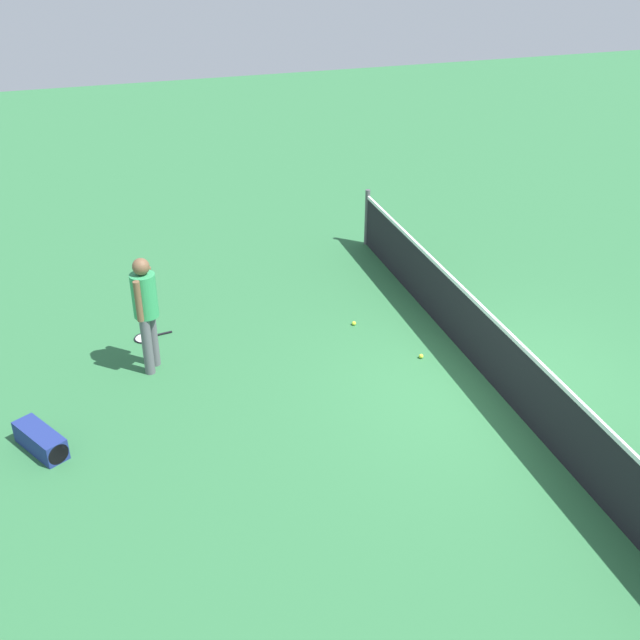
% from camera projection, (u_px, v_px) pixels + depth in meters
% --- Properties ---
extents(ground_plane, '(40.00, 40.00, 0.00)m').
position_uv_depth(ground_plane, '(492.00, 385.00, 10.75)').
color(ground_plane, '#2D6B3D').
extents(court_net, '(10.09, 0.09, 1.07)m').
position_uv_depth(court_net, '(496.00, 354.00, 10.51)').
color(court_net, '#4C4C51').
rests_on(court_net, ground_plane).
extents(player_near_side, '(0.51, 0.46, 1.70)m').
position_uv_depth(player_near_side, '(146.00, 305.00, 10.63)').
color(player_near_side, '#595960').
rests_on(player_near_side, ground_plane).
extents(tennis_racket_near_player, '(0.36, 0.60, 0.03)m').
position_uv_depth(tennis_racket_near_player, '(146.00, 338.00, 11.84)').
color(tennis_racket_near_player, black).
rests_on(tennis_racket_near_player, ground_plane).
extents(tennis_ball_by_net, '(0.07, 0.07, 0.07)m').
position_uv_depth(tennis_ball_by_net, '(354.00, 323.00, 12.18)').
color(tennis_ball_by_net, '#C6E033').
rests_on(tennis_ball_by_net, ground_plane).
extents(tennis_ball_midcourt, '(0.07, 0.07, 0.07)m').
position_uv_depth(tennis_ball_midcourt, '(421.00, 356.00, 11.34)').
color(tennis_ball_midcourt, '#C6E033').
rests_on(tennis_ball_midcourt, ground_plane).
extents(equipment_bag, '(0.83, 0.65, 0.28)m').
position_uv_depth(equipment_bag, '(42.00, 441.00, 9.45)').
color(equipment_bag, navy).
rests_on(equipment_bag, ground_plane).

